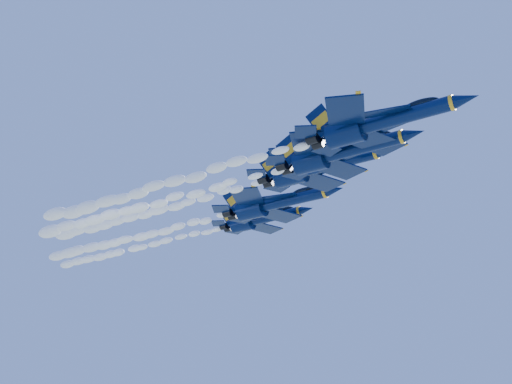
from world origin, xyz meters
The scene contains 10 objects.
jet_lead centered at (15.59, -12.06, 150.24)m, with size 17.34×14.23×6.44m.
smoke_trail_jet_lead centered at (-11.92, -12.06, 149.86)m, with size 40.19×1.79×1.61m, color white.
jet_second centered at (9.10, -7.31, 150.67)m, with size 17.10×14.03×6.36m.
smoke_trail_jet_second centered at (-18.30, -7.31, 150.29)m, with size 40.19×1.77×1.59m, color white.
jet_third centered at (1.65, 2.34, 154.62)m, with size 19.28×15.81×7.16m.
smoke_trail_jet_third centered at (-26.68, 2.34, 154.23)m, with size 40.19×1.99×1.79m, color white.
jet_fourth centered at (-10.05, 11.38, 155.15)m, with size 19.95×16.37×7.41m.
smoke_trail_jet_fourth centered at (-38.67, 11.38, 154.75)m, with size 40.19×2.06×1.86m, color white.
jet_fifth centered at (-17.57, 19.55, 156.70)m, with size 17.40×14.27×6.47m.
smoke_trail_jet_fifth centered at (-45.11, 19.55, 156.32)m, with size 40.19×1.80×1.62m, color white.
Camera 1 is at (34.90, -65.55, 119.25)m, focal length 45.00 mm.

